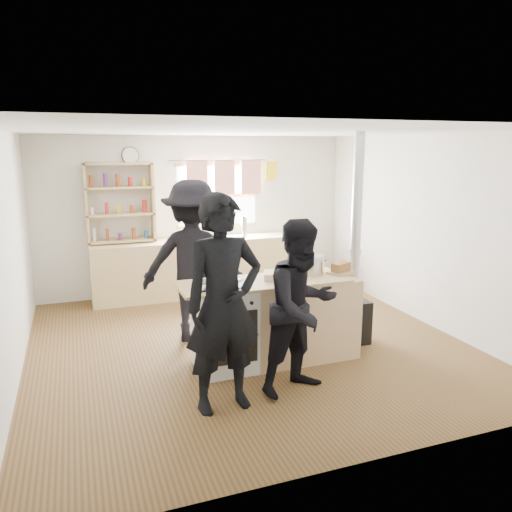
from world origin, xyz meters
name	(u,v)px	position (x,y,z in m)	size (l,w,h in m)	color
ground	(247,344)	(0.00, 0.00, -0.01)	(5.00, 5.00, 0.01)	brown
back_counter	(202,267)	(0.00, 2.22, 0.45)	(3.40, 0.55, 0.90)	#D4BA80
shelving_unit	(120,203)	(-1.20, 2.34, 1.51)	(1.00, 0.28, 1.20)	tan
thermos	(244,227)	(0.72, 2.22, 1.05)	(0.10, 0.10, 0.31)	silver
cooking_island	(276,320)	(0.14, -0.55, 0.47)	(1.97, 0.64, 0.93)	white
skillet_greens	(220,286)	(-0.53, -0.71, 0.96)	(0.39, 0.39, 0.05)	black
roast_tray	(280,275)	(0.19, -0.54, 0.97)	(0.41, 0.36, 0.07)	silver
stockpot_stove	(224,271)	(-0.38, -0.33, 1.01)	(0.23, 0.23, 0.19)	silver
stockpot_counter	(310,264)	(0.60, -0.44, 1.04)	(0.32, 0.32, 0.23)	#B2B2B5
bread_board	(341,269)	(0.93, -0.55, 0.98)	(0.34, 0.29, 0.12)	tan
flue_heater	(353,291)	(1.22, -0.37, 0.65)	(0.35, 0.35, 2.50)	black
person_near_left	(224,304)	(-0.68, -1.34, 0.98)	(0.71, 0.47, 1.96)	black
person_near_right	(302,307)	(0.11, -1.28, 0.84)	(0.82, 0.64, 1.69)	black
person_far	(193,261)	(-0.55, 0.40, 0.98)	(1.26, 0.73, 1.95)	black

